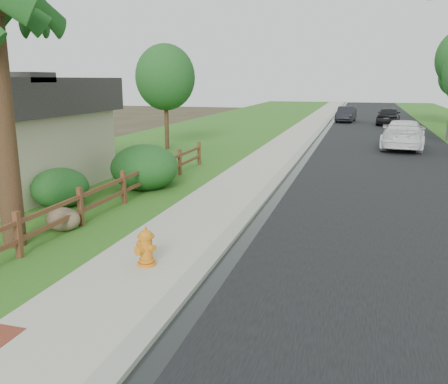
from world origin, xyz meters
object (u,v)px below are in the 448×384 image
(fire_hydrant, at_px, (146,248))
(white_suv, at_px, (403,134))
(ranch_fence, at_px, (104,195))
(dark_car_mid, at_px, (389,116))

(fire_hydrant, xyz_separation_m, white_suv, (6.43, 20.11, 0.35))
(fire_hydrant, distance_m, white_suv, 21.11)
(ranch_fence, height_order, dark_car_mid, dark_car_mid)
(fire_hydrant, height_order, white_suv, white_suv)
(ranch_fence, bearing_deg, dark_car_mid, 73.85)
(fire_hydrant, relative_size, white_suv, 0.15)
(ranch_fence, distance_m, white_suv, 19.18)
(ranch_fence, distance_m, dark_car_mid, 33.16)
(fire_hydrant, height_order, dark_car_mid, dark_car_mid)
(ranch_fence, distance_m, fire_hydrant, 4.40)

